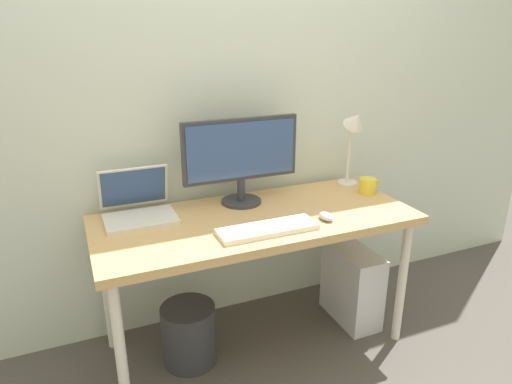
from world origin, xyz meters
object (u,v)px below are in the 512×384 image
at_px(monitor, 241,155).
at_px(mouse, 326,216).
at_px(desk, 256,228).
at_px(laptop, 138,205).
at_px(computer_tower, 352,285).
at_px(keyboard, 268,229).
at_px(wastebasket, 189,334).
at_px(desk_lamp, 354,132).
at_px(coffee_mug, 368,186).

relative_size(monitor, mouse, 6.49).
bearing_deg(desk, laptop, 157.79).
bearing_deg(computer_tower, keyboard, -164.21).
bearing_deg(keyboard, mouse, 2.51).
xyz_separation_m(keyboard, wastebasket, (-0.33, 0.18, -0.57)).
relative_size(desk_lamp, computer_tower, 1.04).
bearing_deg(monitor, keyboard, -93.35).
bearing_deg(wastebasket, keyboard, -28.63).
distance_m(mouse, wastebasket, 0.87).
bearing_deg(laptop, mouse, -25.38).
relative_size(mouse, coffee_mug, 0.73).
xyz_separation_m(laptop, mouse, (0.79, -0.37, -0.04)).
bearing_deg(desk, coffee_mug, 4.78).
xyz_separation_m(monitor, desk_lamp, (0.65, 0.00, 0.06)).
distance_m(monitor, coffee_mug, 0.71).
height_order(monitor, mouse, monitor).
xyz_separation_m(desk, laptop, (-0.51, 0.21, 0.12)).
height_order(desk, monitor, monitor).
bearing_deg(monitor, wastebasket, -152.20).
distance_m(monitor, wastebasket, 0.90).
distance_m(coffee_mug, computer_tower, 0.55).
xyz_separation_m(mouse, computer_tower, (0.29, 0.15, -0.52)).
bearing_deg(wastebasket, desk_lamp, 10.56).
bearing_deg(mouse, desk_lamp, 43.86).
bearing_deg(wastebasket, monitor, 27.80).
height_order(desk, wastebasket, desk).
relative_size(monitor, computer_tower, 1.39).
bearing_deg(wastebasket, laptop, 127.14).
xyz_separation_m(desk_lamp, wastebasket, (-1.00, -0.19, -0.87)).
distance_m(keyboard, computer_tower, 0.80).
height_order(computer_tower, wastebasket, computer_tower).
xyz_separation_m(desk_lamp, computer_tower, (-0.08, -0.20, -0.81)).
distance_m(desk_lamp, mouse, 0.59).
bearing_deg(laptop, monitor, -2.28).
xyz_separation_m(desk, mouse, (0.28, -0.17, 0.08)).
relative_size(mouse, wastebasket, 0.30).
xyz_separation_m(desk_lamp, coffee_mug, (0.02, -0.13, -0.27)).
bearing_deg(keyboard, coffee_mug, 18.88).
xyz_separation_m(monitor, coffee_mug, (0.67, -0.13, -0.21)).
bearing_deg(computer_tower, coffee_mug, 34.70).
xyz_separation_m(computer_tower, wastebasket, (-0.92, 0.01, -0.06)).
distance_m(laptop, keyboard, 0.62).
bearing_deg(mouse, keyboard, -177.49).
relative_size(desk, keyboard, 3.39).
distance_m(laptop, wastebasket, 0.67).
relative_size(keyboard, coffee_mug, 3.55).
distance_m(desk, keyboard, 0.20).
distance_m(desk_lamp, coffee_mug, 0.30).
bearing_deg(mouse, monitor, 128.30).
height_order(monitor, computer_tower, monitor).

